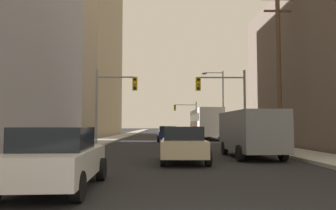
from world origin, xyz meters
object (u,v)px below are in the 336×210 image
(traffic_signal_far_right, at_px, (186,112))
(sedan_white, at_px, (56,158))
(sedan_navy, at_px, (167,134))
(city_bus, at_px, (205,123))
(sedan_beige, at_px, (183,144))
(traffic_signal_near_left, at_px, (114,94))
(traffic_signal_near_right, at_px, (223,94))
(sedan_silver, at_px, (165,131))
(cargo_van_grey, at_px, (251,131))

(traffic_signal_far_right, bearing_deg, sedan_white, -98.27)
(sedan_navy, bearing_deg, city_bus, 50.09)
(sedan_beige, distance_m, traffic_signal_near_left, 13.04)
(traffic_signal_near_right, bearing_deg, sedan_silver, 100.96)
(sedan_navy, height_order, sedan_silver, same)
(city_bus, height_order, sedan_beige, city_bus)
(city_bus, xyz_separation_m, traffic_signal_near_left, (-8.82, -11.74, 2.09))
(sedan_silver, bearing_deg, sedan_navy, -90.21)
(sedan_beige, height_order, sedan_navy, same)
(city_bus, relative_size, traffic_signal_far_right, 1.92)
(sedan_beige, bearing_deg, city_bus, 79.76)
(sedan_white, relative_size, traffic_signal_far_right, 0.71)
(traffic_signal_far_right, bearing_deg, cargo_van_grey, -90.67)
(traffic_signal_near_right, xyz_separation_m, traffic_signal_far_right, (-0.11, 34.01, 0.01))
(traffic_signal_near_left, relative_size, traffic_signal_far_right, 1.00)
(sedan_beige, height_order, traffic_signal_near_right, traffic_signal_near_right)
(sedan_silver, bearing_deg, sedan_white, -94.86)
(traffic_signal_near_right, height_order, traffic_signal_far_right, same)
(cargo_van_grey, relative_size, sedan_silver, 1.24)
(city_bus, distance_m, sedan_navy, 7.08)
(sedan_navy, bearing_deg, cargo_van_grey, -77.12)
(traffic_signal_near_left, height_order, traffic_signal_near_right, same)
(sedan_beige, height_order, traffic_signal_near_left, traffic_signal_near_left)
(sedan_white, bearing_deg, traffic_signal_near_left, 93.35)
(sedan_white, distance_m, sedan_navy, 24.23)
(cargo_van_grey, xyz_separation_m, traffic_signal_near_right, (0.61, 9.74, 2.77))
(traffic_signal_near_left, bearing_deg, cargo_van_grey, -50.52)
(traffic_signal_near_left, bearing_deg, traffic_signal_near_right, 0.00)
(city_bus, relative_size, sedan_white, 2.71)
(sedan_navy, xyz_separation_m, sedan_silver, (0.06, 15.54, 0.00))
(cargo_van_grey, distance_m, sedan_beige, 4.05)
(city_bus, bearing_deg, sedan_white, -104.85)
(sedan_white, relative_size, sedan_beige, 1.00)
(sedan_navy, height_order, traffic_signal_near_left, traffic_signal_near_left)
(cargo_van_grey, relative_size, traffic_signal_near_left, 0.88)
(sedan_silver, bearing_deg, traffic_signal_near_right, -79.04)
(cargo_van_grey, xyz_separation_m, traffic_signal_far_right, (0.51, 43.75, 2.78))
(sedan_navy, height_order, traffic_signal_far_right, traffic_signal_far_right)
(cargo_van_grey, xyz_separation_m, sedan_beige, (-3.46, -2.04, -0.52))
(sedan_beige, relative_size, traffic_signal_far_right, 0.71)
(cargo_van_grey, bearing_deg, traffic_signal_far_right, 89.33)
(cargo_van_grey, bearing_deg, sedan_beige, -149.51)
(city_bus, xyz_separation_m, sedan_beige, (-4.25, -23.52, -1.16))
(city_bus, relative_size, traffic_signal_near_right, 1.92)
(cargo_van_grey, height_order, sedan_white, cargo_van_grey)
(sedan_white, bearing_deg, sedan_beige, 58.81)
(traffic_signal_near_left, height_order, traffic_signal_far_right, same)
(traffic_signal_near_left, bearing_deg, sedan_white, -86.65)
(city_bus, xyz_separation_m, traffic_signal_far_right, (-0.28, 22.27, 2.13))
(traffic_signal_near_left, xyz_separation_m, traffic_signal_far_right, (8.53, 34.01, 0.05))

